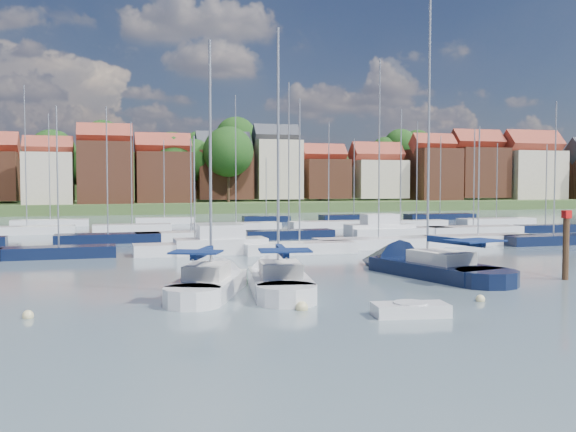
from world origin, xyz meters
name	(u,v)px	position (x,y,z in m)	size (l,w,h in m)	color
ground	(236,233)	(0.00, 40.00, 0.00)	(260.00, 260.00, 0.00)	#4C5C68
sailboat_left	(214,284)	(-8.67, 3.34, 0.36)	(6.26, 10.12, 13.52)	silver
sailboat_centre	(277,281)	(-5.33, 3.42, 0.36)	(4.50, 10.87, 14.40)	silver
sailboat_navy	(415,267)	(4.13, 6.32, 0.35)	(6.32, 13.10, 17.50)	black
tender	(410,310)	(-1.94, -5.01, 0.26)	(3.24, 1.86, 0.66)	silver
timber_piling	(565,263)	(11.03, 1.46, 0.93)	(0.40, 0.40, 6.17)	#4C331E
buoy_a	(28,318)	(-17.01, -1.06, 0.00)	(0.46, 0.46, 0.46)	beige
buoy_b	(302,310)	(-5.86, -2.58, 0.00)	(0.55, 0.55, 0.55)	beige
buoy_c	(216,304)	(-9.19, -0.27, 0.00)	(0.42, 0.42, 0.42)	#D85914
buoy_d	(480,301)	(2.67, -2.98, 0.00)	(0.42, 0.42, 0.42)	beige
buoy_e	(450,274)	(6.00, 5.40, 0.00)	(0.52, 0.52, 0.52)	#D85914
marina_field	(264,232)	(1.91, 35.15, 0.43)	(79.62, 41.41, 15.93)	silver
far_shore_town	(169,186)	(2.23, 132.67, 4.61)	(212.46, 90.00, 22.27)	#3E562B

